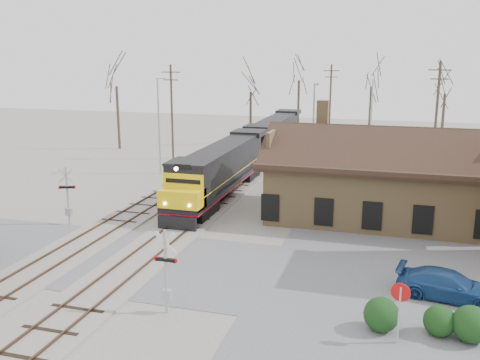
# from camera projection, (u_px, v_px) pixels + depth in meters

# --- Properties ---
(ground) EXTENTS (140.00, 140.00, 0.00)m
(ground) POSITION_uv_depth(u_px,v_px,m) (139.00, 262.00, 29.27)
(ground) COLOR #9A958B
(ground) RESTS_ON ground
(road) EXTENTS (60.00, 9.00, 0.03)m
(road) POSITION_uv_depth(u_px,v_px,m) (139.00, 261.00, 29.27)
(road) COLOR #5A5A5F
(road) RESTS_ON ground
(track_main) EXTENTS (3.40, 90.00, 0.24)m
(track_main) POSITION_uv_depth(u_px,v_px,m) (223.00, 194.00, 43.27)
(track_main) COLOR #9A958B
(track_main) RESTS_ON ground
(track_siding) EXTENTS (3.40, 90.00, 0.24)m
(track_siding) POSITION_uv_depth(u_px,v_px,m) (172.00, 190.00, 44.49)
(track_siding) COLOR #9A958B
(track_siding) RESTS_ON ground
(depot) EXTENTS (15.20, 9.31, 7.90)m
(depot) POSITION_uv_depth(u_px,v_px,m) (376.00, 184.00, 36.68)
(depot) COLOR #9A7B4F
(depot) RESTS_ON ground
(locomotive_lead) EXTENTS (2.81, 18.81, 4.17)m
(locomotive_lead) POSITION_uv_depth(u_px,v_px,m) (220.00, 170.00, 42.02)
(locomotive_lead) COLOR black
(locomotive_lead) RESTS_ON ground
(locomotive_trailing) EXTENTS (2.81, 18.81, 3.95)m
(locomotive_trailing) POSITION_uv_depth(u_px,v_px,m) (273.00, 135.00, 59.86)
(locomotive_trailing) COLOR black
(locomotive_trailing) RESTS_ON ground
(crossbuck_near) EXTENTS (1.09, 0.29, 3.83)m
(crossbuck_near) POSITION_uv_depth(u_px,v_px,m) (166.00, 274.00, 23.08)
(crossbuck_near) COLOR #A5A8AD
(crossbuck_near) RESTS_ON ground
(crossbuck_far) EXTENTS (1.08, 0.46, 3.94)m
(crossbuck_far) POSITION_uv_depth(u_px,v_px,m) (68.00, 198.00, 35.26)
(crossbuck_far) COLOR #A5A8AD
(crossbuck_far) RESTS_ON ground
(do_not_enter_sign) EXTENTS (0.76, 0.20, 2.56)m
(do_not_enter_sign) POSITION_uv_depth(u_px,v_px,m) (400.00, 303.00, 20.59)
(do_not_enter_sign) COLOR #A5A8AD
(do_not_enter_sign) RESTS_ON ground
(parked_car) EXTENTS (4.88, 2.66, 1.34)m
(parked_car) POSITION_uv_depth(u_px,v_px,m) (448.00, 285.00, 24.70)
(parked_car) COLOR navy
(parked_car) RESTS_ON ground
(hedge_a) EXTENTS (1.44, 1.44, 1.44)m
(hedge_a) POSITION_uv_depth(u_px,v_px,m) (381.00, 315.00, 21.81)
(hedge_a) COLOR black
(hedge_a) RESTS_ON ground
(hedge_b) EXTENTS (1.29, 1.29, 1.29)m
(hedge_b) POSITION_uv_depth(u_px,v_px,m) (440.00, 321.00, 21.45)
(hedge_b) COLOR black
(hedge_b) RESTS_ON ground
(hedge_c) EXTENTS (1.49, 1.49, 1.49)m
(hedge_c) POSITION_uv_depth(u_px,v_px,m) (471.00, 324.00, 20.98)
(hedge_c) COLOR black
(hedge_c) RESTS_ON ground
(streetlight_a) EXTENTS (0.25, 2.04, 8.99)m
(streetlight_a) POSITION_uv_depth(u_px,v_px,m) (159.00, 121.00, 49.81)
(streetlight_a) COLOR #A5A8AD
(streetlight_a) RESTS_ON ground
(streetlight_b) EXTENTS (0.25, 2.04, 8.71)m
(streetlight_b) POSITION_uv_depth(u_px,v_px,m) (314.00, 128.00, 46.13)
(streetlight_b) COLOR #A5A8AD
(streetlight_b) RESTS_ON ground
(streetlight_c) EXTENTS (0.25, 2.04, 8.51)m
(streetlight_c) POSITION_uv_depth(u_px,v_px,m) (371.00, 115.00, 56.82)
(streetlight_c) COLOR #A5A8AD
(streetlight_c) RESTS_ON ground
(utility_pole_a) EXTENTS (2.00, 0.24, 10.04)m
(utility_pole_a) POSITION_uv_depth(u_px,v_px,m) (172.00, 110.00, 56.83)
(utility_pole_a) COLOR #382D23
(utility_pole_a) RESTS_ON ground
(utility_pole_b) EXTENTS (2.00, 0.24, 9.80)m
(utility_pole_b) POSITION_uv_depth(u_px,v_px,m) (330.00, 101.00, 69.37)
(utility_pole_b) COLOR #382D23
(utility_pole_b) RESTS_ON ground
(utility_pole_c) EXTENTS (2.00, 0.24, 10.49)m
(utility_pole_c) POSITION_uv_depth(u_px,v_px,m) (436.00, 117.00, 48.98)
(utility_pole_c) COLOR #382D23
(utility_pole_c) RESTS_ON ground
(tree_a) EXTENTS (4.94, 4.94, 12.10)m
(tree_a) POSITION_uv_depth(u_px,v_px,m) (116.00, 76.00, 62.25)
(tree_a) COLOR #382D23
(tree_a) RESTS_ON ground
(tree_b) EXTENTS (4.33, 4.33, 10.60)m
(tree_b) POSITION_uv_depth(u_px,v_px,m) (251.00, 83.00, 66.02)
(tree_b) COLOR #382D23
(tree_b) RESTS_ON ground
(tree_c) EXTENTS (5.08, 5.08, 12.45)m
(tree_c) POSITION_uv_depth(u_px,v_px,m) (299.00, 71.00, 71.75)
(tree_c) COLOR #382D23
(tree_c) RESTS_ON ground
(tree_d) EXTENTS (4.90, 4.90, 12.00)m
(tree_d) POSITION_uv_depth(u_px,v_px,m) (372.00, 76.00, 62.78)
(tree_d) COLOR #382D23
(tree_d) RESTS_ON ground
(tree_e) EXTENTS (4.45, 4.45, 10.89)m
(tree_e) POSITION_uv_depth(u_px,v_px,m) (446.00, 84.00, 60.83)
(tree_e) COLOR #382D23
(tree_e) RESTS_ON ground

